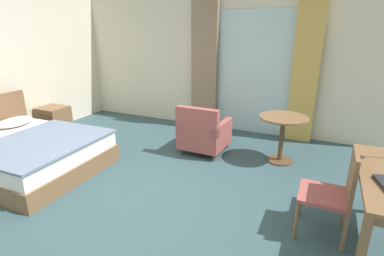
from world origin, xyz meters
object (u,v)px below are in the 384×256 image
armchair_by_window (203,133)px  round_cafe_table (283,128)px  desk_chair (335,190)px  bed (24,152)px  nightstand (54,120)px

armchair_by_window → round_cafe_table: 1.25m
desk_chair → round_cafe_table: (-0.72, 1.57, 0.03)m
bed → desk_chair: 4.08m
bed → nightstand: bed is taller
bed → armchair_by_window: bed is taller
desk_chair → round_cafe_table: bearing=114.7°
desk_chair → armchair_by_window: 2.41m
bed → round_cafe_table: bed is taller
bed → desk_chair: bearing=3.5°
nightstand → armchair_by_window: 3.03m
nightstand → round_cafe_table: bearing=6.5°
desk_chair → round_cafe_table: size_ratio=1.27×
bed → armchair_by_window: size_ratio=2.51×
nightstand → round_cafe_table: size_ratio=0.72×
bed → round_cafe_table: bearing=28.6°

